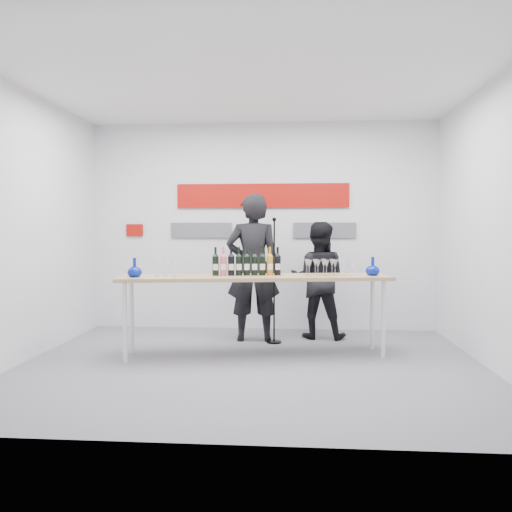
# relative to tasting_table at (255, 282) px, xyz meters

# --- Properties ---
(ground) EXTENTS (5.00, 5.00, 0.00)m
(ground) POSITION_rel_tasting_table_xyz_m (-0.02, -0.41, -0.86)
(ground) COLOR slate
(ground) RESTS_ON ground
(back_wall) EXTENTS (5.00, 0.04, 3.00)m
(back_wall) POSITION_rel_tasting_table_xyz_m (-0.02, 1.59, 0.64)
(back_wall) COLOR silver
(back_wall) RESTS_ON ground
(signage) EXTENTS (3.38, 0.02, 0.79)m
(signage) POSITION_rel_tasting_table_xyz_m (-0.07, 1.56, 0.95)
(signage) COLOR #A20D06
(signage) RESTS_ON back_wall
(tasting_table) EXTENTS (3.15, 1.07, 0.93)m
(tasting_table) POSITION_rel_tasting_table_xyz_m (0.00, 0.00, 0.00)
(tasting_table) COLOR tan
(tasting_table) RESTS_ON ground
(wine_bottles) EXTENTS (0.80, 0.19, 0.33)m
(wine_bottles) POSITION_rel_tasting_table_xyz_m (-0.10, 0.04, 0.24)
(wine_bottles) COLOR black
(wine_bottles) RESTS_ON tasting_table
(decanter_left) EXTENTS (0.16, 0.16, 0.21)m
(decanter_left) POSITION_rel_tasting_table_xyz_m (-1.33, -0.26, 0.18)
(decanter_left) COLOR #07198C
(decanter_left) RESTS_ON tasting_table
(decanter_right) EXTENTS (0.16, 0.16, 0.21)m
(decanter_right) POSITION_rel_tasting_table_xyz_m (1.35, 0.14, 0.18)
(decanter_right) COLOR #07198C
(decanter_right) RESTS_ON tasting_table
(glasses_left) EXTENTS (0.29, 0.25, 0.18)m
(glasses_left) POSITION_rel_tasting_table_xyz_m (-1.01, -0.15, 0.16)
(glasses_left) COLOR silver
(glasses_left) RESTS_ON tasting_table
(glasses_right) EXTENTS (0.58, 0.28, 0.18)m
(glasses_right) POSITION_rel_tasting_table_xyz_m (0.83, 0.12, 0.16)
(glasses_right) COLOR silver
(glasses_right) RESTS_ON tasting_table
(presenter_left) EXTENTS (0.73, 0.51, 1.92)m
(presenter_left) POSITION_rel_tasting_table_xyz_m (-0.09, 0.79, 0.10)
(presenter_left) COLOR black
(presenter_left) RESTS_ON ground
(presenter_right) EXTENTS (0.83, 0.69, 1.56)m
(presenter_right) POSITION_rel_tasting_table_xyz_m (0.77, 1.02, -0.08)
(presenter_right) COLOR black
(presenter_right) RESTS_ON ground
(mic_stand) EXTENTS (0.19, 0.19, 1.61)m
(mic_stand) POSITION_rel_tasting_table_xyz_m (0.19, 0.67, -0.37)
(mic_stand) COLOR black
(mic_stand) RESTS_ON ground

